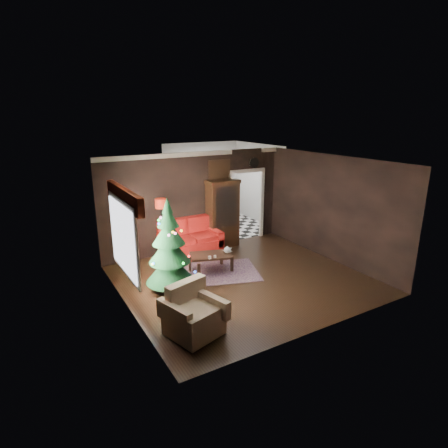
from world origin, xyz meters
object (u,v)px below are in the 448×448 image
floor_lamp (162,233)px  armchair (194,311)px  loveseat (191,238)px  wall_clock (254,163)px  kitchen_table (218,219)px  teapot (227,250)px  coffee_table (211,263)px  curio_cabinet (223,215)px  christmas_tree (169,247)px

floor_lamp → armchair: size_ratio=2.05×
loveseat → wall_clock: wall_clock is taller
armchair → kitchen_table: 6.18m
loveseat → wall_clock: 3.04m
kitchen_table → teapot: bearing=-115.5°
kitchen_table → coffee_table: bearing=-122.4°
loveseat → floor_lamp: (-0.87, -0.14, 0.33)m
curio_cabinet → coffee_table: 2.03m
loveseat → floor_lamp: 0.94m
floor_lamp → curio_cabinet: bearing=10.1°
armchair → christmas_tree: bearing=64.8°
armchair → coffee_table: bearing=39.3°
curio_cabinet → armchair: (-2.75, -3.73, -0.49)m
christmas_tree → wall_clock: size_ratio=6.38×
loveseat → wall_clock: (2.35, 0.40, 1.88)m
curio_cabinet → armchair: bearing=-126.4°
kitchen_table → floor_lamp: bearing=-146.1°
christmas_tree → coffee_table: (1.27, 0.50, -0.81)m
floor_lamp → christmas_tree: 1.69m
floor_lamp → armchair: (-0.73, -3.37, -0.37)m
armchair → wall_clock: (3.95, 3.91, 1.92)m
loveseat → curio_cabinet: size_ratio=0.89×
curio_cabinet → coffee_table: (-1.20, -1.48, -0.71)m
christmas_tree → wall_clock: 4.46m
wall_clock → curio_cabinet: bearing=-171.5°
curio_cabinet → wall_clock: bearing=8.5°
floor_lamp → armchair: bearing=-102.3°
floor_lamp → coffee_table: 1.51m
armchair → wall_clock: wall_clock is taller
teapot → kitchen_table: kitchen_table is taller
christmas_tree → wall_clock: (3.67, 2.15, 1.33)m
floor_lamp → kitchen_table: (2.67, 1.79, -0.45)m
wall_clock → coffee_table: bearing=-145.3°
armchair → teapot: size_ratio=4.90×
curio_cabinet → armchair: curio_cabinet is taller
curio_cabinet → christmas_tree: christmas_tree is taller
floor_lamp → coffee_table: (0.82, -1.12, -0.59)m
armchair → coffee_table: (1.55, 2.26, -0.22)m
coffee_table → curio_cabinet: bearing=51.0°
curio_cabinet → floor_lamp: curio_cabinet is taller
curio_cabinet → christmas_tree: 3.16m
armchair → kitchen_table: (3.40, 5.16, -0.09)m
curio_cabinet → teapot: 1.84m
loveseat → christmas_tree: bearing=-126.9°
armchair → wall_clock: size_ratio=2.79×
floor_lamp → kitchen_table: 3.24m
curio_cabinet → christmas_tree: size_ratio=0.93×
kitchen_table → loveseat: bearing=-137.5°
curio_cabinet → wall_clock: (1.20, 0.18, 1.43)m
curio_cabinet → armchair: size_ratio=2.13×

